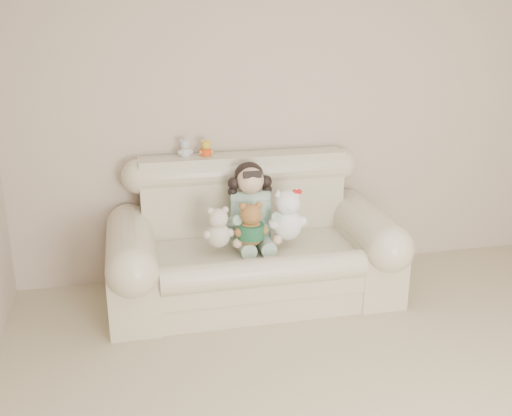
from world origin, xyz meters
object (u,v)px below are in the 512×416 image
(sofa, at_px, (253,234))
(cream_teddy, at_px, (218,223))
(seated_child, at_px, (250,203))
(brown_teddy, at_px, (251,220))
(white_cat, at_px, (287,209))

(sofa, relative_size, cream_teddy, 6.12)
(sofa, relative_size, seated_child, 3.40)
(brown_teddy, relative_size, white_cat, 0.84)
(cream_teddy, bearing_deg, seated_child, 47.74)
(sofa, bearing_deg, brown_teddy, -107.01)
(seated_child, xyz_separation_m, brown_teddy, (-0.05, -0.25, -0.04))
(brown_teddy, height_order, cream_teddy, brown_teddy)
(seated_child, relative_size, white_cat, 1.38)
(sofa, height_order, seated_child, seated_child)
(cream_teddy, bearing_deg, brown_teddy, 2.27)
(sofa, xyz_separation_m, brown_teddy, (-0.05, -0.17, 0.17))
(seated_child, distance_m, white_cat, 0.29)
(white_cat, distance_m, cream_teddy, 0.51)
(seated_child, distance_m, cream_teddy, 0.36)
(sofa, distance_m, brown_teddy, 0.25)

